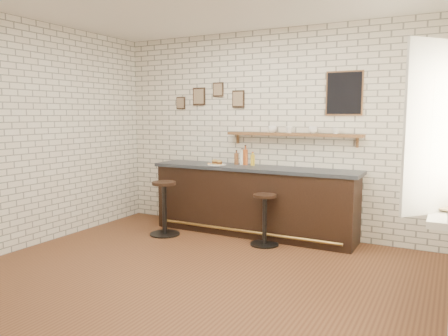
{
  "coord_description": "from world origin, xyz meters",
  "views": [
    {
      "loc": [
        2.47,
        -4.08,
        1.77
      ],
      "look_at": [
        -0.17,
        0.9,
        1.07
      ],
      "focal_mm": 35.0,
      "sensor_mm": 36.0,
      "label": 1
    }
  ],
  "objects_px": {
    "bitters_bottle_brown": "(236,159)",
    "shelf_cup_d": "(335,131)",
    "bar_counter": "(253,200)",
    "bar_stool_right": "(265,218)",
    "shelf_cup_b": "(289,130)",
    "bar_stool_left": "(164,206)",
    "book_lower": "(440,208)",
    "bitters_bottle_white": "(242,158)",
    "ciabatta_sandwich": "(217,162)",
    "sandwich_plate": "(217,165)",
    "book_upper": "(440,207)",
    "shelf_cup_c": "(313,130)",
    "condiment_bottle_yellow": "(253,160)",
    "shelf_cup_a": "(273,129)",
    "bitters_bottle_amber": "(245,157)"
  },
  "relations": [
    {
      "from": "bitters_bottle_white",
      "to": "condiment_bottle_yellow",
      "type": "distance_m",
      "value": 0.18
    },
    {
      "from": "ciabatta_sandwich",
      "to": "book_upper",
      "type": "height_order",
      "value": "ciabatta_sandwich"
    },
    {
      "from": "ciabatta_sandwich",
      "to": "sandwich_plate",
      "type": "bearing_deg",
      "value": -180.0
    },
    {
      "from": "bar_stool_left",
      "to": "bar_stool_right",
      "type": "height_order",
      "value": "bar_stool_left"
    },
    {
      "from": "sandwich_plate",
      "to": "bar_stool_left",
      "type": "height_order",
      "value": "sandwich_plate"
    },
    {
      "from": "shelf_cup_d",
      "to": "book_lower",
      "type": "distance_m",
      "value": 2.29
    },
    {
      "from": "shelf_cup_d",
      "to": "condiment_bottle_yellow",
      "type": "bearing_deg",
      "value": 176.38
    },
    {
      "from": "shelf_cup_c",
      "to": "bitters_bottle_amber",
      "type": "bearing_deg",
      "value": 118.21
    },
    {
      "from": "sandwich_plate",
      "to": "ciabatta_sandwich",
      "type": "bearing_deg",
      "value": 0.0
    },
    {
      "from": "shelf_cup_b",
      "to": "book_lower",
      "type": "height_order",
      "value": "shelf_cup_b"
    },
    {
      "from": "bar_counter",
      "to": "bar_stool_left",
      "type": "relative_size",
      "value": 3.92
    },
    {
      "from": "condiment_bottle_yellow",
      "to": "book_lower",
      "type": "distance_m",
      "value": 3.06
    },
    {
      "from": "book_lower",
      "to": "bar_stool_right",
      "type": "bearing_deg",
      "value": 131.24
    },
    {
      "from": "shelf_cup_d",
      "to": "bitters_bottle_white",
      "type": "bearing_deg",
      "value": 175.95
    },
    {
      "from": "ciabatta_sandwich",
      "to": "shelf_cup_a",
      "type": "relative_size",
      "value": 1.65
    },
    {
      "from": "bitters_bottle_brown",
      "to": "shelf_cup_b",
      "type": "bearing_deg",
      "value": 4.98
    },
    {
      "from": "bitters_bottle_brown",
      "to": "book_lower",
      "type": "height_order",
      "value": "bitters_bottle_brown"
    },
    {
      "from": "sandwich_plate",
      "to": "bitters_bottle_white",
      "type": "xyz_separation_m",
      "value": [
        0.32,
        0.2,
        0.09
      ]
    },
    {
      "from": "book_upper",
      "to": "shelf_cup_c",
      "type": "bearing_deg",
      "value": 135.75
    },
    {
      "from": "bar_counter",
      "to": "bitters_bottle_brown",
      "type": "bearing_deg",
      "value": 159.04
    },
    {
      "from": "bar_counter",
      "to": "book_lower",
      "type": "bearing_deg",
      "value": -31.66
    },
    {
      "from": "ciabatta_sandwich",
      "to": "bitters_bottle_white",
      "type": "height_order",
      "value": "bitters_bottle_white"
    },
    {
      "from": "bar_counter",
      "to": "bar_stool_right",
      "type": "distance_m",
      "value": 0.57
    },
    {
      "from": "bar_counter",
      "to": "book_lower",
      "type": "xyz_separation_m",
      "value": [
        2.49,
        -1.54,
        0.43
      ]
    },
    {
      "from": "sandwich_plate",
      "to": "bitters_bottle_brown",
      "type": "xyz_separation_m",
      "value": [
        0.23,
        0.2,
        0.08
      ]
    },
    {
      "from": "bar_counter",
      "to": "condiment_bottle_yellow",
      "type": "distance_m",
      "value": 0.61
    },
    {
      "from": "bitters_bottle_white",
      "to": "bar_stool_left",
      "type": "relative_size",
      "value": 0.31
    },
    {
      "from": "bar_counter",
      "to": "shelf_cup_c",
      "type": "distance_m",
      "value": 1.34
    },
    {
      "from": "bar_counter",
      "to": "shelf_cup_c",
      "type": "xyz_separation_m",
      "value": [
        0.82,
        0.2,
        1.04
      ]
    },
    {
      "from": "ciabatta_sandwich",
      "to": "bitters_bottle_brown",
      "type": "distance_m",
      "value": 0.3
    },
    {
      "from": "sandwich_plate",
      "to": "shelf_cup_a",
      "type": "height_order",
      "value": "shelf_cup_a"
    },
    {
      "from": "bitters_bottle_white",
      "to": "shelf_cup_d",
      "type": "xyz_separation_m",
      "value": [
        1.38,
        0.07,
        0.43
      ]
    },
    {
      "from": "bitters_bottle_white",
      "to": "bar_stool_right",
      "type": "relative_size",
      "value": 0.35
    },
    {
      "from": "bar_stool_right",
      "to": "shelf_cup_a",
      "type": "height_order",
      "value": "shelf_cup_a"
    },
    {
      "from": "condiment_bottle_yellow",
      "to": "bar_stool_right",
      "type": "xyz_separation_m",
      "value": [
        0.43,
        -0.56,
        -0.72
      ]
    },
    {
      "from": "condiment_bottle_yellow",
      "to": "shelf_cup_a",
      "type": "distance_m",
      "value": 0.54
    },
    {
      "from": "shelf_cup_b",
      "to": "book_lower",
      "type": "xyz_separation_m",
      "value": [
        2.02,
        -1.74,
        -0.61
      ]
    },
    {
      "from": "sandwich_plate",
      "to": "bitters_bottle_amber",
      "type": "height_order",
      "value": "bitters_bottle_amber"
    },
    {
      "from": "bitters_bottle_brown",
      "to": "shelf_cup_d",
      "type": "relative_size",
      "value": 2.48
    },
    {
      "from": "shelf_cup_a",
      "to": "shelf_cup_d",
      "type": "height_order",
      "value": "shelf_cup_a"
    },
    {
      "from": "shelf_cup_c",
      "to": "shelf_cup_d",
      "type": "height_order",
      "value": "shelf_cup_c"
    },
    {
      "from": "bitters_bottle_amber",
      "to": "ciabatta_sandwich",
      "type": "bearing_deg",
      "value": -151.31
    },
    {
      "from": "bitters_bottle_white",
      "to": "sandwich_plate",
      "type": "bearing_deg",
      "value": -147.89
    },
    {
      "from": "bar_counter",
      "to": "bitters_bottle_white",
      "type": "height_order",
      "value": "bitters_bottle_white"
    },
    {
      "from": "bar_counter",
      "to": "bitters_bottle_amber",
      "type": "relative_size",
      "value": 10.39
    },
    {
      "from": "ciabatta_sandwich",
      "to": "bar_stool_left",
      "type": "distance_m",
      "value": 1.02
    },
    {
      "from": "bitters_bottle_amber",
      "to": "shelf_cup_b",
      "type": "distance_m",
      "value": 0.78
    },
    {
      "from": "sandwich_plate",
      "to": "ciabatta_sandwich",
      "type": "distance_m",
      "value": 0.04
    },
    {
      "from": "bar_stool_right",
      "to": "bitters_bottle_brown",
      "type": "bearing_deg",
      "value": 141.7
    },
    {
      "from": "bar_stool_right",
      "to": "shelf_cup_b",
      "type": "distance_m",
      "value": 1.33
    }
  ]
}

